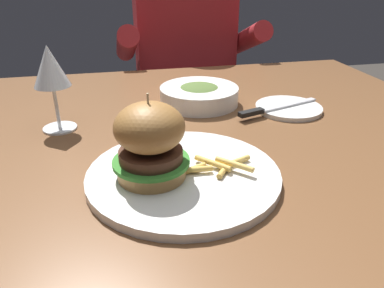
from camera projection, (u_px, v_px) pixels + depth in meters
name	position (u px, v px, depth m)	size (l,w,h in m)	color
dining_table	(211.00, 171.00, 0.77)	(1.13, 1.00, 0.74)	brown
main_plate	(183.00, 175.00, 0.58)	(0.30, 0.30, 0.01)	white
burger_sandwich	(150.00, 141.00, 0.54)	(0.11, 0.11, 0.13)	#B78447
fries_pile	(215.00, 166.00, 0.57)	(0.14, 0.07, 0.02)	gold
wine_glass	(50.00, 69.00, 0.70)	(0.07, 0.07, 0.17)	silver
bread_plate	(288.00, 108.00, 0.85)	(0.15, 0.15, 0.01)	white
table_knife	(272.00, 108.00, 0.82)	(0.21, 0.08, 0.01)	silver
soup_bowl	(199.00, 95.00, 0.88)	(0.18, 0.18, 0.05)	white
diner_person	(185.00, 93.00, 1.51)	(0.51, 0.36, 1.18)	#282833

